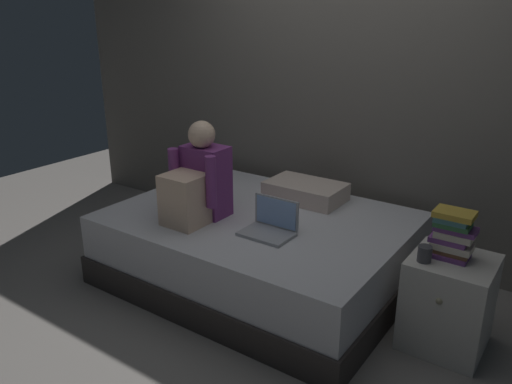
% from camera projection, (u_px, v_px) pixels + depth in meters
% --- Properties ---
extents(ground_plane, '(8.00, 8.00, 0.00)m').
position_uv_depth(ground_plane, '(258.00, 307.00, 3.31)').
color(ground_plane, gray).
extents(wall_back, '(5.60, 0.10, 2.70)m').
position_uv_depth(wall_back, '(349.00, 78.00, 3.78)').
color(wall_back, slate).
rests_on(wall_back, ground_plane).
extents(bed, '(2.00, 1.50, 0.50)m').
position_uv_depth(bed, '(259.00, 248.00, 3.57)').
color(bed, '#332D2B').
rests_on(bed, ground_plane).
extents(nightstand, '(0.44, 0.46, 0.54)m').
position_uv_depth(nightstand, '(448.00, 302.00, 2.86)').
color(nightstand, beige).
rests_on(nightstand, ground_plane).
extents(person_sitting, '(0.39, 0.44, 0.66)m').
position_uv_depth(person_sitting, '(197.00, 183.00, 3.35)').
color(person_sitting, '#75337A').
rests_on(person_sitting, bed).
extents(laptop, '(0.32, 0.23, 0.22)m').
position_uv_depth(laptop, '(270.00, 225.00, 3.18)').
color(laptop, '#9EA0A5').
rests_on(laptop, bed).
extents(pillow, '(0.56, 0.36, 0.13)m').
position_uv_depth(pillow, '(305.00, 191.00, 3.75)').
color(pillow, beige).
rests_on(pillow, bed).
extents(book_stack, '(0.24, 0.18, 0.28)m').
position_uv_depth(book_stack, '(452.00, 234.00, 2.75)').
color(book_stack, '#703D84').
rests_on(book_stack, nightstand).
extents(mug, '(0.08, 0.08, 0.09)m').
position_uv_depth(mug, '(425.00, 254.00, 2.73)').
color(mug, '#3D3D42').
rests_on(mug, nightstand).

